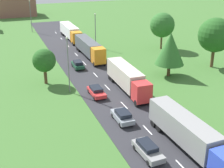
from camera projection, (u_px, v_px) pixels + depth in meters
name	position (u px, v px, depth m)	size (l,w,h in m)	color
road	(130.00, 112.00, 43.24)	(10.00, 140.00, 0.06)	#2B2B30
lane_marking_centre	(149.00, 131.00, 38.33)	(0.16, 118.24, 0.01)	white
truck_lead	(189.00, 133.00, 34.08)	(2.88, 13.84, 3.56)	blue
truck_second	(127.00, 78.00, 49.51)	(2.67, 12.83, 3.73)	red
truck_third	(89.00, 48.00, 66.36)	(2.59, 14.43, 3.54)	orange
truck_fourth	(70.00, 31.00, 81.13)	(2.61, 14.08, 3.49)	orange
car_second	(148.00, 150.00, 33.31)	(1.96, 4.58, 1.47)	gray
car_third	(123.00, 116.00, 40.36)	(1.91, 4.07, 1.50)	#8C939E
car_fourth	(96.00, 91.00, 47.99)	(1.88, 4.35, 1.38)	red
car_fifth	(78.00, 64.00, 59.93)	(1.81, 3.93, 1.49)	#19472D
lamppost_second	(68.00, 62.00, 47.81)	(0.36, 0.36, 9.05)	slate
lamppost_third	(95.00, 29.00, 72.67)	(0.36, 0.36, 8.13)	slate
lamppost_fourth	(31.00, 15.00, 88.08)	(0.36, 0.36, 9.00)	slate
tree_oak	(162.00, 25.00, 71.32)	(5.67, 5.67, 8.45)	#513823
tree_maple	(215.00, 35.00, 58.75)	(6.55, 6.55, 9.66)	#513823
tree_elm	(170.00, 49.00, 54.65)	(5.21, 5.21, 7.99)	#513823
tree_lime	(44.00, 61.00, 51.60)	(3.90, 3.90, 6.07)	#513823
distant_building	(13.00, 6.00, 114.00)	(15.71, 10.28, 7.28)	brown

